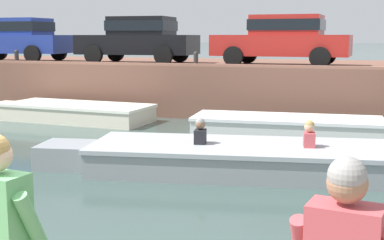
{
  "coord_description": "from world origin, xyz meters",
  "views": [
    {
      "loc": [
        2.78,
        -3.24,
        2.51
      ],
      "look_at": [
        0.41,
        4.25,
        1.27
      ],
      "focal_mm": 50.0,
      "sensor_mm": 36.0,
      "label": 1
    }
  ],
  "objects_px": {
    "boat_moored_central_white": "(296,126)",
    "motorboat_passing": "(231,158)",
    "car_left_inner_black": "(139,38)",
    "car_centre_red": "(284,38)",
    "car_leftmost_blue": "(16,38)",
    "mooring_bollard_west": "(17,56)",
    "person_seated_right": "(6,227)",
    "mooring_bollard_mid": "(196,58)",
    "boat_moored_west_cream": "(71,112)"
  },
  "relations": [
    {
      "from": "car_centre_red",
      "to": "person_seated_right",
      "type": "distance_m",
      "value": 14.16
    },
    {
      "from": "car_left_inner_black",
      "to": "car_centre_red",
      "type": "height_order",
      "value": "same"
    },
    {
      "from": "boat_moored_central_white",
      "to": "motorboat_passing",
      "type": "xyz_separation_m",
      "value": [
        -0.7,
        -4.19,
        0.04
      ]
    },
    {
      "from": "car_leftmost_blue",
      "to": "boat_moored_west_cream",
      "type": "bearing_deg",
      "value": -36.06
    },
    {
      "from": "mooring_bollard_west",
      "to": "mooring_bollard_mid",
      "type": "relative_size",
      "value": 1.0
    },
    {
      "from": "boat_moored_west_cream",
      "to": "person_seated_right",
      "type": "xyz_separation_m",
      "value": [
        6.18,
        -11.35,
        1.09
      ]
    },
    {
      "from": "car_left_inner_black",
      "to": "mooring_bollard_west",
      "type": "distance_m",
      "value": 4.25
    },
    {
      "from": "car_centre_red",
      "to": "person_seated_right",
      "type": "xyz_separation_m",
      "value": [
        0.3,
        -14.12,
        -1.11
      ]
    },
    {
      "from": "car_leftmost_blue",
      "to": "person_seated_right",
      "type": "xyz_separation_m",
      "value": [
        9.99,
        -14.12,
        -1.11
      ]
    },
    {
      "from": "boat_moored_central_white",
      "to": "mooring_bollard_mid",
      "type": "distance_m",
      "value": 4.17
    },
    {
      "from": "car_centre_red",
      "to": "boat_moored_central_white",
      "type": "bearing_deg",
      "value": -75.47
    },
    {
      "from": "boat_moored_west_cream",
      "to": "car_left_inner_black",
      "type": "relative_size",
      "value": 1.36
    },
    {
      "from": "boat_moored_west_cream",
      "to": "boat_moored_central_white",
      "type": "height_order",
      "value": "boat_moored_west_cream"
    },
    {
      "from": "boat_moored_central_white",
      "to": "motorboat_passing",
      "type": "distance_m",
      "value": 4.25
    },
    {
      "from": "motorboat_passing",
      "to": "car_left_inner_black",
      "type": "height_order",
      "value": "car_left_inner_black"
    },
    {
      "from": "car_leftmost_blue",
      "to": "car_centre_red",
      "type": "height_order",
      "value": "same"
    },
    {
      "from": "boat_moored_west_cream",
      "to": "motorboat_passing",
      "type": "relative_size",
      "value": 0.77
    },
    {
      "from": "mooring_bollard_mid",
      "to": "person_seated_right",
      "type": "bearing_deg",
      "value": -77.9
    },
    {
      "from": "car_centre_red",
      "to": "mooring_bollard_mid",
      "type": "distance_m",
      "value": 2.8
    },
    {
      "from": "car_centre_red",
      "to": "mooring_bollard_west",
      "type": "bearing_deg",
      "value": -172.63
    },
    {
      "from": "mooring_bollard_mid",
      "to": "person_seated_right",
      "type": "height_order",
      "value": "mooring_bollard_mid"
    },
    {
      "from": "mooring_bollard_west",
      "to": "mooring_bollard_mid",
      "type": "xyz_separation_m",
      "value": [
        6.39,
        0.0,
        0.0
      ]
    },
    {
      "from": "car_centre_red",
      "to": "car_left_inner_black",
      "type": "bearing_deg",
      "value": 179.94
    },
    {
      "from": "car_leftmost_blue",
      "to": "car_left_inner_black",
      "type": "relative_size",
      "value": 1.06
    },
    {
      "from": "car_left_inner_black",
      "to": "person_seated_right",
      "type": "xyz_separation_m",
      "value": [
        5.13,
        -14.12,
        -1.11
      ]
    },
    {
      "from": "boat_moored_west_cream",
      "to": "person_seated_right",
      "type": "relative_size",
      "value": 5.58
    },
    {
      "from": "person_seated_right",
      "to": "mooring_bollard_mid",
      "type": "bearing_deg",
      "value": 102.1
    },
    {
      "from": "mooring_bollard_west",
      "to": "car_left_inner_black",
      "type": "bearing_deg",
      "value": 15.91
    },
    {
      "from": "boat_moored_central_white",
      "to": "person_seated_right",
      "type": "bearing_deg",
      "value": -92.69
    },
    {
      "from": "person_seated_right",
      "to": "boat_moored_central_white",
      "type": "bearing_deg",
      "value": 87.31
    },
    {
      "from": "boat_moored_central_white",
      "to": "mooring_bollard_west",
      "type": "distance_m",
      "value": 10.02
    },
    {
      "from": "boat_moored_west_cream",
      "to": "mooring_bollard_west",
      "type": "xyz_separation_m",
      "value": [
        -2.99,
        1.62,
        1.59
      ]
    },
    {
      "from": "boat_moored_central_white",
      "to": "mooring_bollard_mid",
      "type": "height_order",
      "value": "mooring_bollard_mid"
    },
    {
      "from": "car_left_inner_black",
      "to": "car_centre_red",
      "type": "bearing_deg",
      "value": -0.06
    },
    {
      "from": "car_centre_red",
      "to": "mooring_bollard_west",
      "type": "xyz_separation_m",
      "value": [
        -8.88,
        -1.15,
        -0.61
      ]
    },
    {
      "from": "car_left_inner_black",
      "to": "car_centre_red",
      "type": "distance_m",
      "value": 4.83
    },
    {
      "from": "boat_moored_west_cream",
      "to": "mooring_bollard_west",
      "type": "relative_size",
      "value": 12.1
    },
    {
      "from": "car_leftmost_blue",
      "to": "mooring_bollard_west",
      "type": "height_order",
      "value": "car_leftmost_blue"
    },
    {
      "from": "mooring_bollard_west",
      "to": "person_seated_right",
      "type": "xyz_separation_m",
      "value": [
        9.17,
        -12.97,
        -0.5
      ]
    },
    {
      "from": "motorboat_passing",
      "to": "mooring_bollard_mid",
      "type": "distance_m",
      "value": 6.88
    },
    {
      "from": "motorboat_passing",
      "to": "person_seated_right",
      "type": "height_order",
      "value": "person_seated_right"
    },
    {
      "from": "boat_moored_west_cream",
      "to": "car_left_inner_black",
      "type": "bearing_deg",
      "value": 69.08
    },
    {
      "from": "car_left_inner_black",
      "to": "car_centre_red",
      "type": "relative_size",
      "value": 0.94
    },
    {
      "from": "boat_moored_central_white",
      "to": "mooring_bollard_west",
      "type": "relative_size",
      "value": 13.0
    },
    {
      "from": "motorboat_passing",
      "to": "car_left_inner_black",
      "type": "relative_size",
      "value": 1.77
    },
    {
      "from": "car_leftmost_blue",
      "to": "mooring_bollard_west",
      "type": "distance_m",
      "value": 1.54
    },
    {
      "from": "mooring_bollard_mid",
      "to": "car_leftmost_blue",
      "type": "bearing_deg",
      "value": 170.91
    },
    {
      "from": "car_left_inner_black",
      "to": "boat_moored_west_cream",
      "type": "bearing_deg",
      "value": -110.92
    },
    {
      "from": "mooring_bollard_mid",
      "to": "motorboat_passing",
      "type": "bearing_deg",
      "value": -67.2
    },
    {
      "from": "motorboat_passing",
      "to": "car_left_inner_black",
      "type": "xyz_separation_m",
      "value": [
        -4.94,
        7.33,
        2.18
      ]
    }
  ]
}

